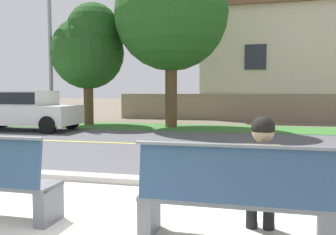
% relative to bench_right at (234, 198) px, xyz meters
% --- Properties ---
extents(ground_plane, '(140.00, 140.00, 0.00)m').
position_rel_bench_right_xyz_m(ground_plane, '(-1.45, 7.56, -0.46)').
color(ground_plane, '#665B4C').
extents(sidewalk_pavement, '(44.00, 3.60, 0.01)m').
position_rel_bench_right_xyz_m(sidewalk_pavement, '(-1.45, -0.04, -0.45)').
color(sidewalk_pavement, beige).
rests_on(sidewalk_pavement, ground_plane).
extents(curb_edge, '(44.00, 0.30, 0.11)m').
position_rel_bench_right_xyz_m(curb_edge, '(-1.45, 1.91, -0.40)').
color(curb_edge, '#ADA89E').
rests_on(curb_edge, ground_plane).
extents(street_asphalt, '(52.00, 8.00, 0.01)m').
position_rel_bench_right_xyz_m(street_asphalt, '(-1.45, 6.06, -0.45)').
color(street_asphalt, '#515156').
rests_on(street_asphalt, ground_plane).
extents(road_centre_line, '(48.00, 0.14, 0.01)m').
position_rel_bench_right_xyz_m(road_centre_line, '(-1.45, 6.06, -0.45)').
color(road_centre_line, '#E0CC4C').
rests_on(road_centre_line, ground_plane).
extents(far_verge_grass, '(48.00, 2.80, 0.02)m').
position_rel_bench_right_xyz_m(far_verge_grass, '(-1.45, 10.87, -0.45)').
color(far_verge_grass, '#38702D').
rests_on(far_verge_grass, ground_plane).
extents(bench_right, '(1.88, 0.48, 1.01)m').
position_rel_bench_right_xyz_m(bench_right, '(0.00, 0.00, 0.00)').
color(bench_right, slate).
rests_on(bench_right, ground_plane).
extents(seated_person_olive, '(0.52, 0.68, 1.25)m').
position_rel_bench_right_xyz_m(seated_person_olive, '(0.26, 0.17, 0.22)').
color(seated_person_olive, black).
rests_on(seated_person_olive, ground_plane).
extents(car_white_near, '(4.30, 1.86, 1.54)m').
position_rel_bench_right_xyz_m(car_white_near, '(-8.46, 8.46, 0.40)').
color(car_white_near, silver).
rests_on(car_white_near, ground_plane).
extents(streetlamp, '(0.24, 2.10, 7.03)m').
position_rel_bench_right_xyz_m(streetlamp, '(-8.46, 10.68, 3.56)').
color(streetlamp, gray).
rests_on(streetlamp, ground_plane).
extents(shade_tree_far_left, '(3.26, 3.26, 5.38)m').
position_rel_bench_right_xyz_m(shade_tree_far_left, '(-6.91, 11.10, 3.03)').
color(shade_tree_far_left, brown).
rests_on(shade_tree_far_left, ground_plane).
extents(shade_tree_left, '(4.76, 4.76, 7.85)m').
position_rel_bench_right_xyz_m(shade_tree_left, '(-3.00, 10.97, 4.65)').
color(shade_tree_left, brown).
rests_on(shade_tree_left, ground_plane).
extents(garden_wall, '(13.00, 0.36, 1.40)m').
position_rel_bench_right_xyz_m(garden_wall, '(-0.53, 15.49, 0.24)').
color(garden_wall, gray).
rests_on(garden_wall, ground_plane).
extents(house_across_street, '(11.52, 6.91, 6.63)m').
position_rel_bench_right_xyz_m(house_across_street, '(2.75, 18.69, 2.90)').
color(house_across_street, beige).
rests_on(house_across_street, ground_plane).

